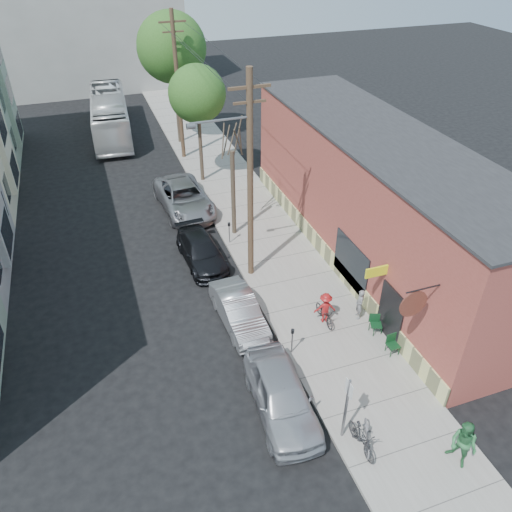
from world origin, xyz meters
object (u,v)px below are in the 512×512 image
object	(u,v)px
patron_green	(463,445)
car_0	(282,395)
utility_pole_near	(249,177)
tree_leafy_far	(172,47)
parked_bike_a	(361,438)
patio_chair_a	(376,325)
parking_meter_far	(229,229)
tree_bare	(233,194)
tree_leafy_mid	(197,94)
cyclist	(325,308)
parked_bike_b	(368,435)
patio_chair_b	(393,345)
sign_post	(347,403)
parking_meter_near	(292,337)
car_3	(184,198)
bus	(110,115)
car_2	(201,251)
car_1	(239,311)
patron_grey	(360,304)

from	to	relation	value
patron_green	car_0	distance (m)	6.12
utility_pole_near	tree_leafy_far	world-z (taller)	utility_pole_near
tree_leafy_far	parked_bike_a	distance (m)	29.80
patio_chair_a	parking_meter_far	bearing A→B (deg)	136.86
tree_bare	patron_green	xyz separation A→B (m)	(2.66, -16.15, -1.50)
patron_green	tree_leafy_mid	bearing A→B (deg)	173.14
utility_pole_near	parked_bike_a	world-z (taller)	utility_pole_near
cyclist	parked_bike_b	size ratio (longest dim) A/B	0.97
patio_chair_b	parked_bike_b	distance (m)	4.60
sign_post	parking_meter_near	size ratio (longest dim) A/B	2.26
tree_bare	parked_bike_a	size ratio (longest dim) A/B	2.96
sign_post	parked_bike_b	bearing A→B (deg)	-40.06
parked_bike_b	car_3	size ratio (longest dim) A/B	0.26
parked_bike_a	parked_bike_b	distance (m)	0.32
sign_post	bus	world-z (taller)	bus
parking_meter_far	patio_chair_a	world-z (taller)	parking_meter_far
car_2	car_1	bearing A→B (deg)	-88.73
parking_meter_far	patio_chair_b	xyz separation A→B (m)	(3.86, -10.22, -0.39)
parked_bike_a	car_1	distance (m)	7.71
parking_meter_far	patio_chair_a	xyz separation A→B (m)	(3.85, -8.91, -0.39)
patio_chair_a	parked_bike_b	bearing A→B (deg)	-99.91
patron_green	parked_bike_a	distance (m)	3.18
parking_meter_far	tree_leafy_mid	distance (m)	9.53
sign_post	car_1	bearing A→B (deg)	102.79
parking_meter_far	sign_post	bearing A→B (deg)	-89.56
sign_post	tree_leafy_mid	size ratio (longest dim) A/B	0.37
sign_post	tree_bare	distance (m)	14.00
car_0	parked_bike_b	bearing A→B (deg)	-42.84
patron_green	patron_grey	bearing A→B (deg)	163.40
cyclist	car_2	distance (m)	7.53
tree_leafy_far	patio_chair_a	distance (m)	25.38
patron_green	tree_bare	bearing A→B (deg)	176.00
patron_green	car_1	world-z (taller)	patron_green
patio_chair_a	patio_chair_b	xyz separation A→B (m)	(0.01, -1.31, 0.00)
tree_bare	patio_chair_a	world-z (taller)	tree_bare
tree_leafy_far	car_3	world-z (taller)	tree_leafy_far
tree_bare	car_3	distance (m)	4.60
parking_meter_near	parked_bike_b	distance (m)	4.88
utility_pole_near	patron_green	distance (m)	13.31
tree_leafy_mid	parked_bike_a	bearing A→B (deg)	-90.26
tree_bare	bus	bearing A→B (deg)	104.82
sign_post	patron_green	bearing A→B (deg)	-34.98
parking_meter_far	cyclist	distance (m)	7.80
parked_bike_a	tree_leafy_far	bearing A→B (deg)	88.81
utility_pole_near	parked_bike_a	size ratio (longest dim) A/B	6.05
tree_leafy_mid	patio_chair_b	size ratio (longest dim) A/B	8.59
utility_pole_near	cyclist	xyz separation A→B (m)	(1.96, -4.49, -4.51)
sign_post	tree_leafy_far	distance (m)	28.94
parking_meter_near	parked_bike_b	xyz separation A→B (m)	(0.75, -4.81, -0.43)
patron_green	parked_bike_a	bearing A→B (deg)	-132.51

